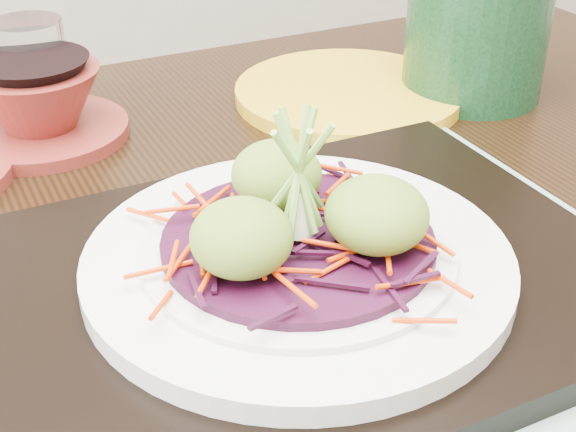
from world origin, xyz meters
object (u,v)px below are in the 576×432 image
object	(u,v)px
dining_table	(234,377)
serving_tray	(298,283)
water_glass	(33,70)
green_jar	(479,15)
terracotta_bowl_set	(39,108)
yellow_plate	(348,93)
white_plate	(298,259)

from	to	relation	value
dining_table	serving_tray	world-z (taller)	serving_tray
water_glass	green_jar	xyz separation A→B (m)	(0.41, -0.08, 0.03)
terracotta_bowl_set	green_jar	distance (m)	0.42
water_glass	yellow_plate	xyz separation A→B (m)	(0.29, -0.05, -0.04)
serving_tray	water_glass	size ratio (longest dim) A/B	4.46
serving_tray	terracotta_bowl_set	xyz separation A→B (m)	(-0.14, 0.30, 0.02)
serving_tray	green_jar	xyz separation A→B (m)	(0.27, 0.27, 0.07)
water_glass	dining_table	bearing A→B (deg)	-70.04
terracotta_bowl_set	yellow_plate	xyz separation A→B (m)	(0.29, -0.00, -0.02)
terracotta_bowl_set	yellow_plate	size ratio (longest dim) A/B	0.84
terracotta_bowl_set	yellow_plate	distance (m)	0.29
water_glass	terracotta_bowl_set	distance (m)	0.05
serving_tray	water_glass	xyz separation A→B (m)	(-0.14, 0.35, 0.03)
serving_tray	yellow_plate	xyz separation A→B (m)	(0.15, 0.30, -0.01)
dining_table	water_glass	size ratio (longest dim) A/B	14.76
yellow_plate	green_jar	size ratio (longest dim) A/B	1.40
dining_table	yellow_plate	distance (m)	0.32
dining_table	green_jar	size ratio (longest dim) A/B	8.49
dining_table	white_plate	bearing A→B (deg)	-67.86
white_plate	yellow_plate	size ratio (longest dim) A/B	1.19
water_glass	yellow_plate	bearing A→B (deg)	-10.31
green_jar	dining_table	bearing A→B (deg)	-144.38
serving_tray	green_jar	distance (m)	0.39
yellow_plate	water_glass	bearing A→B (deg)	169.69
dining_table	terracotta_bowl_set	world-z (taller)	terracotta_bowl_set
white_plate	terracotta_bowl_set	xyz separation A→B (m)	(-0.14, 0.30, -0.00)
dining_table	terracotta_bowl_set	distance (m)	0.30
water_glass	yellow_plate	world-z (taller)	water_glass
white_plate	water_glass	world-z (taller)	water_glass
dining_table	terracotta_bowl_set	bearing A→B (deg)	105.36
green_jar	yellow_plate	bearing A→B (deg)	169.24
dining_table	white_plate	xyz separation A→B (m)	(0.03, -0.05, 0.13)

